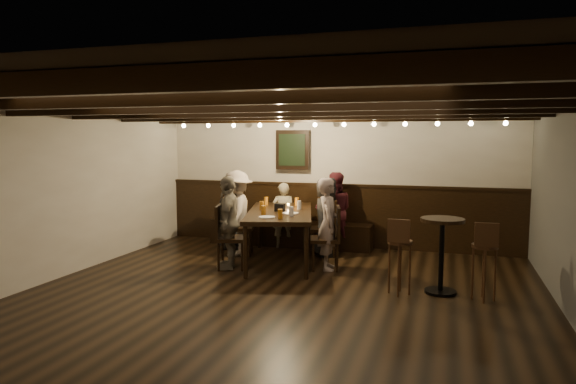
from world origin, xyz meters
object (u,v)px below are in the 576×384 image
(person_bench_centre, at_px, (283,215))
(person_bench_left, at_px, (232,214))
(person_left_near, at_px, (237,213))
(person_right_far, at_px, (328,224))
(person_right_near, at_px, (326,217))
(chair_right_far, at_px, (326,250))
(chair_right_near, at_px, (324,238))
(person_left_far, at_px, (229,222))
(bar_stool_left, at_px, (399,266))
(person_bench_right, at_px, (334,211))
(chair_left_near, at_px, (239,237))
(bar_stool_right, at_px, (484,271))
(high_top_table, at_px, (442,244))
(dining_table, at_px, (280,215))
(chair_left_far, at_px, (231,249))

(person_bench_centre, bearing_deg, person_bench_left, 9.46)
(person_left_near, height_order, person_right_far, person_left_near)
(person_bench_left, distance_m, person_right_near, 1.71)
(chair_right_far, distance_m, person_bench_left, 2.14)
(chair_right_near, distance_m, chair_right_far, 0.90)
(person_left_far, bearing_deg, bar_stool_left, 62.75)
(bar_stool_left, bearing_deg, person_bench_right, 123.08)
(person_bench_centre, distance_m, bar_stool_left, 3.16)
(chair_left_near, xyz_separation_m, person_left_near, (-0.03, -0.01, 0.42))
(chair_left_near, relative_size, bar_stool_right, 1.00)
(person_left_far, bearing_deg, chair_left_near, 178.13)
(person_bench_centre, xyz_separation_m, person_right_near, (0.88, -0.38, 0.07))
(bar_stool_left, bearing_deg, high_top_table, 24.99)
(person_right_far, distance_m, bar_stool_left, 1.52)
(chair_right_far, xyz_separation_m, bar_stool_left, (1.17, -0.94, 0.07))
(person_right_near, distance_m, person_right_far, 0.90)
(person_left_near, distance_m, person_right_far, 1.75)
(person_bench_right, xyz_separation_m, person_left_far, (-1.24, -1.73, 0.02))
(bar_stool_left, bearing_deg, chair_right_near, 130.42)
(chair_right_near, bearing_deg, person_bench_centre, 50.19)
(dining_table, height_order, chair_left_near, chair_left_near)
(chair_left_far, xyz_separation_m, person_bench_right, (1.21, 1.73, 0.39))
(person_bench_left, bearing_deg, person_right_near, 164.74)
(chair_left_far, relative_size, person_bench_centre, 0.82)
(person_left_far, height_order, bar_stool_right, person_left_far)
(person_bench_centre, distance_m, person_left_far, 1.68)
(person_left_near, bearing_deg, bar_stool_left, 48.07)
(high_top_table, bearing_deg, bar_stool_right, -17.27)
(person_right_near, bearing_deg, chair_left_far, 121.47)
(person_right_far, height_order, bar_stool_right, person_right_far)
(person_bench_left, height_order, person_left_near, person_left_near)
(person_right_far, height_order, bar_stool_left, person_right_far)
(person_bench_right, height_order, person_left_near, person_left_near)
(chair_left_near, relative_size, person_bench_centre, 0.83)
(person_bench_right, bearing_deg, person_right_far, 83.66)
(person_left_far, distance_m, bar_stool_right, 3.64)
(person_bench_right, relative_size, bar_stool_left, 1.41)
(dining_table, relative_size, bar_stool_right, 2.42)
(bar_stool_left, xyz_separation_m, bar_stool_right, (1.00, 0.05, 0.00))
(person_bench_centre, bearing_deg, chair_right_near, 140.19)
(chair_left_near, relative_size, chair_left_far, 1.02)
(person_bench_left, relative_size, person_left_near, 0.88)
(chair_right_far, xyz_separation_m, person_bench_left, (-1.92, 0.88, 0.34))
(chair_right_near, relative_size, high_top_table, 0.98)
(chair_left_far, bearing_deg, bar_stool_right, 66.66)
(chair_left_near, distance_m, person_bench_centre, 0.98)
(person_bench_left, distance_m, person_right_far, 2.13)
(chair_right_far, relative_size, person_bench_left, 0.76)
(chair_left_near, bearing_deg, person_bench_right, 105.52)
(dining_table, distance_m, high_top_table, 2.67)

